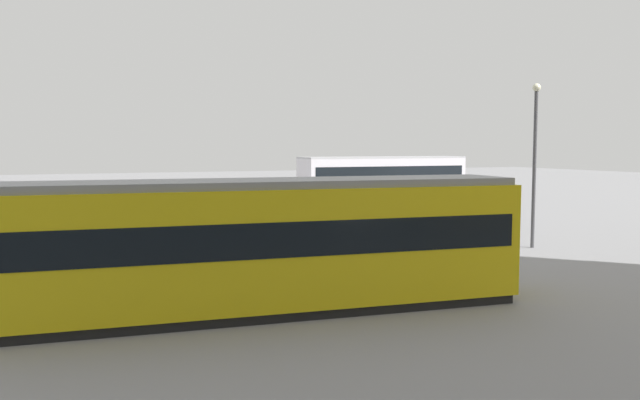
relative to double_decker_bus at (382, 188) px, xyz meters
name	(u,v)px	position (x,y,z in m)	size (l,w,h in m)	color
ground_plane	(315,232)	(5.97, 3.67, -1.95)	(160.00, 160.00, 0.00)	gray
double_decker_bus	(382,188)	(0.00, 0.00, 0.00)	(10.61, 2.77, 3.82)	silver
tram_yellow	(263,244)	(13.49, 18.05, -0.09)	(14.43, 3.95, 3.57)	yellow
pedestrian_near_railing	(310,225)	(8.11, 8.21, -0.95)	(0.45, 0.45, 1.72)	#33384C
pedestrian_railing	(358,229)	(6.01, 8.80, -1.20)	(9.67, 0.61, 1.08)	gray
info_sign	(250,216)	(11.34, 9.82, -0.28)	(1.28, 0.22, 2.36)	slate
street_lamp	(535,153)	(-0.85, 12.20, 2.22)	(0.36, 0.36, 7.16)	#4C4C51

